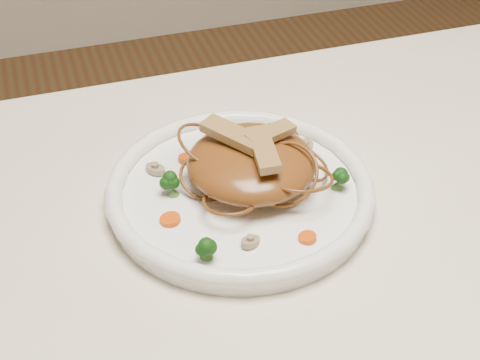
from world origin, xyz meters
name	(u,v)px	position (x,y,z in m)	size (l,w,h in m)	color
table	(327,304)	(0.00, 0.00, 0.65)	(1.20, 0.80, 0.75)	#F0E6CB
plate	(240,195)	(-0.07, 0.09, 0.76)	(0.30, 0.30, 0.02)	white
noodle_mound	(252,162)	(-0.06, 0.11, 0.79)	(0.15, 0.15, 0.05)	brown
chicken_a	(270,134)	(-0.03, 0.11, 0.82)	(0.06, 0.02, 0.01)	tan
chicken_b	(232,134)	(-0.07, 0.12, 0.82)	(0.08, 0.02, 0.01)	tan
chicken_c	(263,149)	(-0.05, 0.08, 0.82)	(0.07, 0.02, 0.01)	tan
broccoli_0	(269,134)	(-0.01, 0.16, 0.78)	(0.03, 0.03, 0.03)	#13460E
broccoli_1	(172,183)	(-0.15, 0.11, 0.78)	(0.03, 0.03, 0.03)	#13460E
broccoli_2	(206,246)	(-0.14, 0.00, 0.78)	(0.02, 0.02, 0.03)	#13460E
broccoli_3	(338,176)	(0.03, 0.06, 0.78)	(0.03, 0.03, 0.03)	#13460E
carrot_0	(260,142)	(-0.02, 0.17, 0.77)	(0.02, 0.02, 0.01)	#DF5008
carrot_1	(170,219)	(-0.16, 0.07, 0.77)	(0.02, 0.02, 0.01)	#DF5008
carrot_2	(305,158)	(0.02, 0.12, 0.77)	(0.02, 0.02, 0.01)	#DF5008
carrot_3	(187,158)	(-0.12, 0.17, 0.77)	(0.02, 0.02, 0.01)	#DF5008
carrot_4	(307,238)	(-0.03, 0.00, 0.77)	(0.02, 0.02, 0.01)	#DF5008
mushroom_0	(250,242)	(-0.09, 0.01, 0.77)	(0.02, 0.02, 0.01)	tan
mushroom_1	(305,146)	(0.03, 0.15, 0.77)	(0.03, 0.03, 0.01)	tan
mushroom_2	(155,169)	(-0.16, 0.16, 0.77)	(0.03, 0.03, 0.01)	tan
mushroom_3	(264,137)	(-0.02, 0.18, 0.77)	(0.02, 0.02, 0.01)	tan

